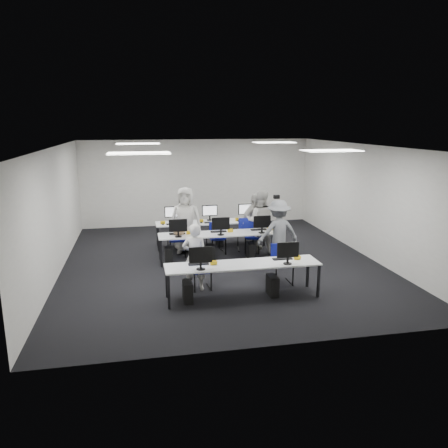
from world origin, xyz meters
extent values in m
plane|color=black|center=(0.00, 0.00, 0.00)|extent=(9.00, 9.00, 0.00)
plane|color=white|center=(0.00, 0.00, 3.00)|extent=(9.00, 9.00, 0.00)
cube|color=silver|center=(0.00, 4.50, 1.50)|extent=(8.00, 0.02, 3.00)
cube|color=silver|center=(0.00, -4.50, 1.50)|extent=(8.00, 0.02, 3.00)
cube|color=silver|center=(-4.00, 0.00, 1.50)|extent=(0.02, 9.00, 3.00)
cube|color=silver|center=(4.00, 0.00, 1.50)|extent=(0.02, 9.00, 3.00)
cube|color=white|center=(-2.00, -2.00, 2.98)|extent=(1.20, 0.60, 0.02)
cube|color=white|center=(2.00, -2.00, 2.98)|extent=(1.20, 0.60, 0.02)
cube|color=white|center=(-2.00, 2.00, 2.98)|extent=(1.20, 0.60, 0.02)
cube|color=white|center=(2.00, 2.00, 2.98)|extent=(1.20, 0.60, 0.02)
cube|color=silver|center=(0.00, -2.40, 0.71)|extent=(3.20, 0.70, 0.03)
cube|color=black|center=(-1.55, -2.70, 0.35)|extent=(0.05, 0.05, 0.70)
cube|color=black|center=(-1.55, -2.10, 0.35)|extent=(0.05, 0.05, 0.70)
cube|color=black|center=(1.55, -2.70, 0.35)|extent=(0.05, 0.05, 0.70)
cube|color=black|center=(1.55, -2.10, 0.35)|extent=(0.05, 0.05, 0.70)
cube|color=silver|center=(0.00, 0.20, 0.71)|extent=(3.20, 0.70, 0.03)
cube|color=black|center=(-1.55, -0.10, 0.35)|extent=(0.05, 0.05, 0.70)
cube|color=black|center=(-1.55, 0.50, 0.35)|extent=(0.05, 0.05, 0.70)
cube|color=black|center=(1.55, -0.10, 0.35)|extent=(0.05, 0.05, 0.70)
cube|color=black|center=(1.55, 0.50, 0.35)|extent=(0.05, 0.05, 0.70)
cube|color=silver|center=(0.00, 1.60, 0.71)|extent=(3.20, 0.70, 0.03)
cube|color=black|center=(-1.55, 1.30, 0.35)|extent=(0.05, 0.05, 0.70)
cube|color=black|center=(-1.55, 1.90, 0.35)|extent=(0.05, 0.05, 0.70)
cube|color=black|center=(1.55, 1.30, 0.35)|extent=(0.05, 0.05, 0.70)
cube|color=black|center=(1.55, 1.90, 0.35)|extent=(0.05, 0.05, 0.70)
cube|color=#0B1E9A|center=(-0.90, -2.58, 1.03)|extent=(0.46, 0.04, 0.32)
cube|color=black|center=(-0.90, -2.26, 0.74)|extent=(0.42, 0.14, 0.02)
ellipsoid|color=black|center=(-0.60, -2.26, 0.75)|extent=(0.07, 0.10, 0.04)
cube|color=black|center=(-1.15, -2.40, 0.21)|extent=(0.18, 0.40, 0.42)
cube|color=white|center=(0.90, -2.58, 1.03)|extent=(0.46, 0.04, 0.32)
cube|color=black|center=(0.90, -2.26, 0.74)|extent=(0.42, 0.14, 0.02)
ellipsoid|color=black|center=(1.20, -2.26, 0.75)|extent=(0.07, 0.10, 0.04)
cube|color=black|center=(0.65, -2.40, 0.21)|extent=(0.18, 0.40, 0.42)
cube|color=white|center=(-1.10, 0.02, 1.03)|extent=(0.46, 0.04, 0.32)
cube|color=black|center=(-1.10, 0.34, 0.74)|extent=(0.42, 0.14, 0.02)
ellipsoid|color=black|center=(-0.80, 0.34, 0.75)|extent=(0.07, 0.10, 0.04)
cube|color=black|center=(-1.35, 0.20, 0.21)|extent=(0.18, 0.40, 0.42)
cube|color=white|center=(0.00, 0.02, 1.03)|extent=(0.46, 0.04, 0.32)
cube|color=black|center=(0.00, 0.34, 0.74)|extent=(0.42, 0.14, 0.02)
ellipsoid|color=black|center=(0.30, 0.34, 0.75)|extent=(0.07, 0.10, 0.04)
cube|color=black|center=(-0.25, 0.20, 0.21)|extent=(0.18, 0.40, 0.42)
cube|color=white|center=(1.10, 0.02, 1.03)|extent=(0.46, 0.04, 0.32)
cube|color=black|center=(1.10, 0.34, 0.74)|extent=(0.42, 0.14, 0.02)
ellipsoid|color=black|center=(1.40, 0.34, 0.75)|extent=(0.07, 0.10, 0.04)
cube|color=black|center=(0.85, 0.20, 0.21)|extent=(0.18, 0.40, 0.42)
cube|color=white|center=(-1.10, 1.78, 1.03)|extent=(0.46, 0.04, 0.32)
cube|color=black|center=(-1.10, 1.46, 0.74)|extent=(0.42, 0.14, 0.02)
ellipsoid|color=black|center=(-1.40, 1.46, 0.75)|extent=(0.07, 0.10, 0.04)
cube|color=black|center=(-0.85, 1.60, 0.21)|extent=(0.18, 0.40, 0.42)
cube|color=white|center=(0.00, 1.78, 1.03)|extent=(0.46, 0.04, 0.32)
cube|color=black|center=(0.00, 1.46, 0.74)|extent=(0.42, 0.14, 0.02)
ellipsoid|color=black|center=(-0.30, 1.46, 0.75)|extent=(0.07, 0.10, 0.04)
cube|color=black|center=(0.25, 1.60, 0.21)|extent=(0.18, 0.40, 0.42)
cube|color=white|center=(1.10, 1.78, 1.03)|extent=(0.46, 0.04, 0.32)
cube|color=black|center=(1.10, 1.46, 0.74)|extent=(0.42, 0.14, 0.02)
ellipsoid|color=black|center=(0.80, 1.46, 0.75)|extent=(0.07, 0.10, 0.04)
cube|color=black|center=(1.35, 1.60, 0.21)|extent=(0.18, 0.40, 0.42)
cube|color=navy|center=(-0.78, -1.74, 0.42)|extent=(0.43, 0.41, 0.05)
cube|color=navy|center=(-0.79, -1.56, 0.65)|extent=(0.38, 0.07, 0.33)
cube|color=navy|center=(1.06, -1.78, 0.45)|extent=(0.43, 0.41, 0.06)
cube|color=navy|center=(1.06, -1.58, 0.71)|extent=(0.41, 0.05, 0.35)
cube|color=navy|center=(-1.05, 0.78, 0.47)|extent=(0.48, 0.47, 0.06)
cube|color=navy|center=(-1.03, 0.98, 0.73)|extent=(0.43, 0.09, 0.36)
cube|color=navy|center=(0.06, 0.84, 0.43)|extent=(0.42, 0.41, 0.06)
cube|color=navy|center=(0.05, 1.03, 0.67)|extent=(0.39, 0.06, 0.34)
cube|color=navy|center=(1.05, 0.74, 0.43)|extent=(0.52, 0.51, 0.06)
cube|color=navy|center=(1.12, 0.92, 0.68)|extent=(0.39, 0.18, 0.34)
cube|color=navy|center=(-1.07, 1.17, 0.41)|extent=(0.46, 0.45, 0.05)
cube|color=navy|center=(-1.03, 0.99, 0.65)|extent=(0.38, 0.12, 0.32)
cube|color=navy|center=(0.04, 0.95, 0.46)|extent=(0.52, 0.51, 0.06)
cube|color=navy|center=(0.08, 0.75, 0.73)|extent=(0.43, 0.14, 0.36)
cube|color=navy|center=(0.92, 1.02, 0.49)|extent=(0.54, 0.52, 0.06)
cube|color=navy|center=(0.89, 0.81, 0.77)|extent=(0.45, 0.13, 0.39)
ellipsoid|color=tan|center=(-1.06, 0.22, 0.88)|extent=(0.38, 0.26, 0.30)
imported|color=beige|center=(-0.91, -1.77, 0.74)|extent=(0.61, 0.47, 1.48)
imported|color=beige|center=(1.26, 0.76, 0.87)|extent=(1.02, 0.90, 1.75)
imported|color=beige|center=(-0.79, 1.12, 0.92)|extent=(1.03, 0.81, 1.84)
imported|color=beige|center=(1.17, 1.02, 0.81)|extent=(1.02, 0.76, 1.61)
imported|color=slate|center=(1.41, -0.40, 0.83)|extent=(1.13, 0.71, 1.67)
cube|color=black|center=(1.40, -0.22, 1.72)|extent=(0.15, 0.19, 0.10)
camera|label=1|loc=(-2.04, -10.71, 3.56)|focal=35.00mm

